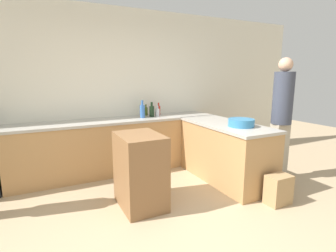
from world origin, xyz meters
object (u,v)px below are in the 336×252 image
(hot_sauce_bottle, at_px, (159,110))
(water_bottle_blue, at_px, (142,111))
(wine_bottle_dark, at_px, (152,111))
(mixing_bowl, at_px, (241,123))
(island_table, at_px, (140,171))
(vinegar_bottle_clear, at_px, (157,112))
(paper_bag, at_px, (278,190))
(olive_oil_bottle, at_px, (146,111))
(person_at_peninsula, at_px, (282,115))

(hot_sauce_bottle, xyz_separation_m, water_bottle_blue, (-0.36, -0.14, 0.03))
(wine_bottle_dark, bearing_deg, mixing_bowl, -60.41)
(mixing_bowl, xyz_separation_m, water_bottle_blue, (-0.96, 1.33, 0.06))
(hot_sauce_bottle, relative_size, wine_bottle_dark, 0.89)
(island_table, bearing_deg, vinegar_bottle_clear, 57.89)
(island_table, height_order, mixing_bowl, mixing_bowl)
(hot_sauce_bottle, bearing_deg, paper_bag, -72.55)
(olive_oil_bottle, distance_m, person_at_peninsula, 2.22)
(island_table, relative_size, vinegar_bottle_clear, 4.91)
(wine_bottle_dark, distance_m, water_bottle_blue, 0.19)
(olive_oil_bottle, relative_size, paper_bag, 0.52)
(mixing_bowl, height_order, vinegar_bottle_clear, vinegar_bottle_clear)
(mixing_bowl, height_order, olive_oil_bottle, olive_oil_bottle)
(wine_bottle_dark, bearing_deg, paper_bag, -67.38)
(mixing_bowl, xyz_separation_m, paper_bag, (0.07, -0.66, -0.75))
(mixing_bowl, relative_size, wine_bottle_dark, 1.42)
(paper_bag, bearing_deg, wine_bottle_dark, 112.62)
(vinegar_bottle_clear, relative_size, water_bottle_blue, 0.62)
(paper_bag, bearing_deg, vinegar_bottle_clear, 110.00)
(hot_sauce_bottle, xyz_separation_m, vinegar_bottle_clear, (-0.07, -0.10, -0.02))
(mixing_bowl, xyz_separation_m, hot_sauce_bottle, (-0.60, 1.47, 0.04))
(vinegar_bottle_clear, distance_m, wine_bottle_dark, 0.11)
(hot_sauce_bottle, distance_m, vinegar_bottle_clear, 0.12)
(paper_bag, bearing_deg, water_bottle_blue, 117.45)
(island_table, xyz_separation_m, water_bottle_blue, (0.52, 1.26, 0.55))
(person_at_peninsula, height_order, paper_bag, person_at_peninsula)
(paper_bag, bearing_deg, hot_sauce_bottle, 107.45)
(vinegar_bottle_clear, bearing_deg, water_bottle_blue, -172.15)
(olive_oil_bottle, bearing_deg, vinegar_bottle_clear, -51.03)
(hot_sauce_bottle, xyz_separation_m, paper_bag, (0.67, -2.13, -0.78))
(island_table, xyz_separation_m, wine_bottle_dark, (0.71, 1.30, 0.53))
(hot_sauce_bottle, distance_m, olive_oil_bottle, 0.23)
(island_table, xyz_separation_m, mixing_bowl, (1.49, -0.07, 0.48))
(island_table, bearing_deg, wine_bottle_dark, 61.38)
(wine_bottle_dark, bearing_deg, vinegar_bottle_clear, 0.39)
(olive_oil_bottle, bearing_deg, wine_bottle_dark, -78.16)
(mixing_bowl, distance_m, water_bottle_blue, 1.64)
(vinegar_bottle_clear, height_order, person_at_peninsula, person_at_peninsula)
(island_table, height_order, hot_sauce_bottle, hot_sauce_bottle)
(wine_bottle_dark, height_order, water_bottle_blue, water_bottle_blue)
(vinegar_bottle_clear, relative_size, olive_oil_bottle, 0.94)
(vinegar_bottle_clear, relative_size, person_at_peninsula, 0.10)
(mixing_bowl, relative_size, olive_oil_bottle, 1.84)
(olive_oil_bottle, bearing_deg, mixing_bowl, -62.24)
(island_table, distance_m, olive_oil_bottle, 1.70)
(vinegar_bottle_clear, height_order, wine_bottle_dark, wine_bottle_dark)
(island_table, xyz_separation_m, hot_sauce_bottle, (0.88, 1.40, 0.52))
(person_at_peninsula, bearing_deg, vinegar_bottle_clear, 132.53)
(olive_oil_bottle, bearing_deg, person_at_peninsula, -47.83)
(hot_sauce_bottle, height_order, water_bottle_blue, water_bottle_blue)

